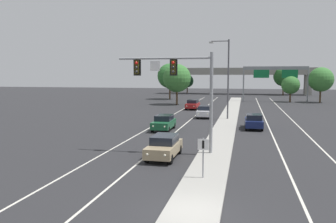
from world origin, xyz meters
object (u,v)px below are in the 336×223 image
Objects in this scene: tree_far_left_a at (177,78)px; car_oncoming_white at (205,111)px; tree_far_right_c at (321,80)px; highway_sign_gantry at (275,73)px; car_oncoming_green at (164,122)px; car_oncoming_red at (193,104)px; overhead_signal_mast at (181,81)px; tree_far_left_b at (170,76)px; median_sign_post at (203,152)px; street_lamp_median at (226,74)px; tree_far_right_b at (291,85)px; tree_far_right_a at (284,76)px; tree_far_left_c at (187,81)px; car_receding_navy at (254,121)px; car_oncoming_tan at (164,146)px.

car_oncoming_white is at bearing -68.45° from tree_far_left_a.
car_oncoming_white is at bearing -124.13° from tree_far_right_c.
highway_sign_gantry is at bearing 69.15° from car_oncoming_white.
car_oncoming_red is at bearing 90.64° from car_oncoming_green.
tree_far_left_b is at bearing 102.91° from overhead_signal_mast.
street_lamp_median is at bearing 90.38° from median_sign_post.
tree_far_left_a reaches higher than car_oncoming_red.
car_oncoming_green is 45.48m from tree_far_right_b.
tree_far_left_a is (-23.09, -36.36, -0.19)m from tree_far_right_a.
median_sign_post is at bearing -89.62° from street_lamp_median.
car_oncoming_white is 0.79× the size of tree_far_left_c.
car_oncoming_red is 0.54× the size of tree_far_left_b.
tree_far_left_a is (4.39, -14.04, -0.36)m from tree_far_left_b.
highway_sign_gantry is at bearing 52.97° from car_oncoming_red.
street_lamp_median reaches higher than tree_far_left_c.
car_oncoming_tan is at bearing -113.29° from car_receding_navy.
tree_far_left_b reaches higher than car_receding_navy.
tree_far_left_c is 40.78m from tree_far_right_b.
car_oncoming_tan is (-3.24, 4.59, -0.77)m from median_sign_post.
highway_sign_gantry is 2.43× the size of tree_far_right_b.
tree_far_right_c is (8.99, 0.13, -1.43)m from highway_sign_gantry.
tree_far_right_b is 24.80m from tree_far_left_a.
car_receding_navy is (5.53, 13.20, -4.50)m from overhead_signal_mast.
tree_far_left_b is 1.07× the size of tree_far_left_a.
tree_far_right_a is at bearing 74.18° from car_oncoming_white.
car_oncoming_white is 57.57m from tree_far_right_a.
tree_far_right_c reaches higher than median_sign_post.
tree_far_left_b is (-12.56, 54.79, 0.11)m from overhead_signal_mast.
tree_far_left_a is at bearing -149.52° from highway_sign_gantry.
tree_far_left_c is (-13.03, 82.79, -1.61)m from overhead_signal_mast.
highway_sign_gantry reaches higher than tree_far_right_c.
tree_far_left_c reaches higher than car_oncoming_white.
tree_far_right_a reaches higher than tree_far_left_c.
overhead_signal_mast is at bearing -96.30° from street_lamp_median.
tree_far_right_a is (27.49, 22.32, -0.18)m from tree_far_left_b.
tree_far_left_c is (-12.31, 60.90, 2.89)m from car_oncoming_white.
car_oncoming_tan is 16.14m from car_receding_navy.
tree_far_left_b is at bearing 101.72° from car_oncoming_tan.
tree_far_left_b is (-26.39, 2.69, 1.86)m from tree_far_right_b.
highway_sign_gantry is 2.34× the size of tree_far_left_c.
overhead_signal_mast is 0.72× the size of street_lamp_median.
car_oncoming_white is 1.00× the size of car_receding_navy.
tree_far_right_b is (17.71, 19.58, 2.75)m from car_oncoming_red.
car_oncoming_red is 51.17m from tree_far_left_c.
highway_sign_gantry is (8.31, 58.08, 4.58)m from median_sign_post.
tree_far_left_b is at bearing 109.79° from car_oncoming_white.
overhead_signal_mast is at bearing 111.04° from median_sign_post.
car_oncoming_tan is at bearing -80.21° from tree_far_left_a.
overhead_signal_mast is at bearing -77.09° from tree_far_left_b.
overhead_signal_mast is 7.64m from median_sign_post.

